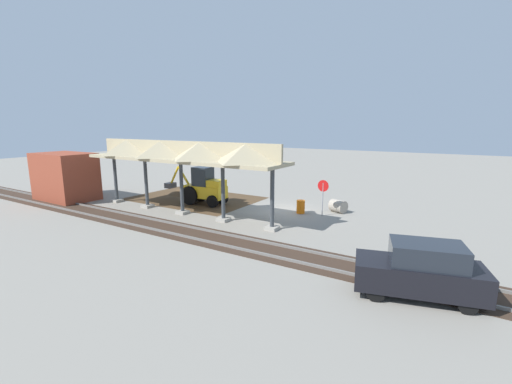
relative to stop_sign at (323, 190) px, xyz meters
The scene contains 11 objects.
ground_plane 3.20m from the stop_sign, ahead, with size 120.00×120.00×0.00m, color gray.
dirt_work_zone 10.97m from the stop_sign, ahead, with size 10.09×7.00×0.01m, color #4C3823.
platform_canopy 9.69m from the stop_sign, 28.34° to the left, with size 15.04×3.20×4.90m.
rail_tracks 8.09m from the stop_sign, 70.09° to the left, with size 60.00×2.58×0.15m.
stop_sign is the anchor object (origin of this frame).
backhoe 9.05m from the stop_sign, ahead, with size 5.38×1.88×2.82m.
dirt_mound 13.01m from the stop_sign, ahead, with size 5.88×5.88×1.34m, color #4C3823.
concrete_pipe 2.05m from the stop_sign, 111.88° to the right, with size 1.28×1.18×0.86m.
brick_utility_building 20.27m from the stop_sign, 17.11° to the left, with size 4.81×3.07×3.73m, color brown.
distant_parked_car 10.99m from the stop_sign, 128.45° to the left, with size 4.51×2.76×1.98m.
traffic_barrel 1.96m from the stop_sign, ahead, with size 0.56×0.56×0.90m, color orange.
Camera 1 is at (-10.47, 20.86, 5.92)m, focal length 24.00 mm.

